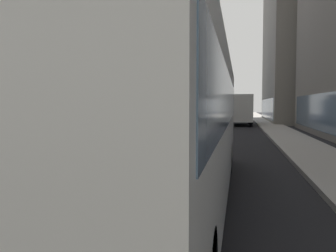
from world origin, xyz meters
The scene contains 11 objects.
ground_plane centered at (0.00, 35.00, 0.00)m, with size 120.00×120.00×0.00m, color black.
sidewalk_left centered at (-5.70, 35.00, 0.07)m, with size 2.40×110.00×0.15m, color gray.
sidewalk_right centered at (5.70, 35.00, 0.07)m, with size 2.40×110.00×0.15m, color #9E9991.
building_left_far centered at (-11.90, 44.70, 9.65)m, with size 8.43×19.96×19.31m.
building_right_far centered at (11.90, 42.45, 11.54)m, with size 11.65×19.85×23.10m.
transit_bus centered at (1.20, 4.05, 1.78)m, with size 2.78×11.53×3.05m.
car_white_van centered at (-1.20, 17.68, 0.82)m, with size 1.87×4.01×1.62m.
car_silver_sedan centered at (-1.20, 25.92, 0.83)m, with size 1.85×4.76×1.62m.
car_black_suv centered at (-1.20, 42.67, 0.82)m, with size 1.80×4.08×1.62m.
car_grey_wagon centered at (-1.20, 34.29, 0.82)m, with size 1.94×4.13×1.62m.
box_truck centered at (2.80, 33.28, 1.67)m, with size 2.30×7.50×3.05m.
Camera 1 is at (2.67, -3.07, 2.07)m, focal length 37.26 mm.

